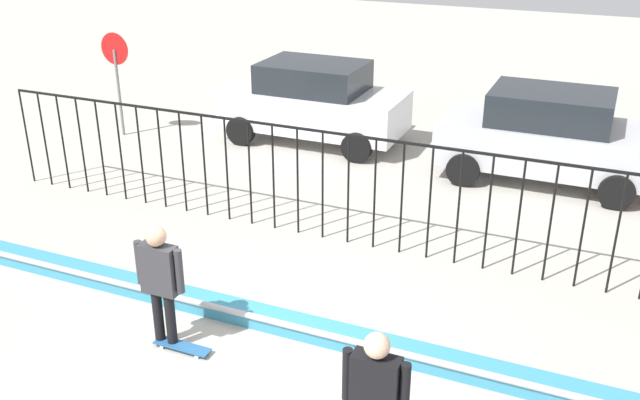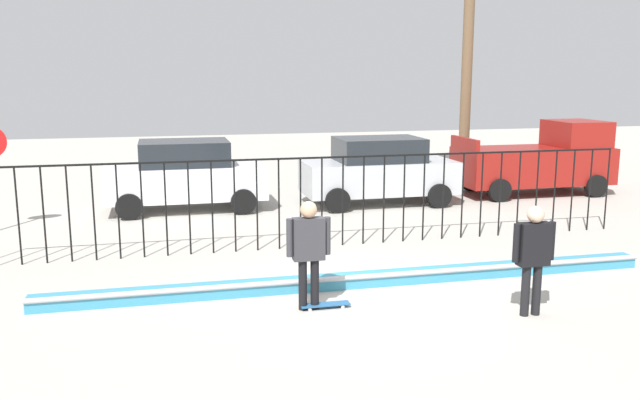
{
  "view_description": "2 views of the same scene",
  "coord_description": "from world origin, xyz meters",
  "px_view_note": "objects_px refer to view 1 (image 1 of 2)",
  "views": [
    {
      "loc": [
        3.91,
        -6.99,
        5.62
      ],
      "look_at": [
        -0.03,
        2.13,
        1.24
      ],
      "focal_mm": 40.0,
      "sensor_mm": 36.0,
      "label": 1
    },
    {
      "loc": [
        -3.32,
        -10.47,
        3.73
      ],
      "look_at": [
        -0.27,
        2.31,
        1.21
      ],
      "focal_mm": 37.67,
      "sensor_mm": 36.0,
      "label": 2
    }
  ],
  "objects_px": {
    "skateboarder": "(160,276)",
    "camera_operator": "(375,393)",
    "skateboard": "(182,346)",
    "stop_sign": "(117,70)",
    "parked_car_white": "(314,101)",
    "parked_car_silver": "(547,136)"
  },
  "relations": [
    {
      "from": "skateboarder",
      "to": "parked_car_white",
      "type": "bearing_deg",
      "value": 97.23
    },
    {
      "from": "skateboard",
      "to": "parked_car_white",
      "type": "xyz_separation_m",
      "value": [
        -1.84,
        8.46,
        0.91
      ]
    },
    {
      "from": "parked_car_silver",
      "to": "parked_car_white",
      "type": "bearing_deg",
      "value": 171.67
    },
    {
      "from": "stop_sign",
      "to": "skateboard",
      "type": "bearing_deg",
      "value": -47.93
    },
    {
      "from": "skateboarder",
      "to": "parked_car_silver",
      "type": "height_order",
      "value": "parked_car_silver"
    },
    {
      "from": "parked_car_silver",
      "to": "stop_sign",
      "type": "height_order",
      "value": "stop_sign"
    },
    {
      "from": "camera_operator",
      "to": "parked_car_white",
      "type": "bearing_deg",
      "value": -17.13
    },
    {
      "from": "skateboarder",
      "to": "skateboard",
      "type": "xyz_separation_m",
      "value": [
        0.26,
        -0.03,
        -0.99
      ]
    },
    {
      "from": "camera_operator",
      "to": "stop_sign",
      "type": "xyz_separation_m",
      "value": [
        -9.36,
        8.05,
        0.58
      ]
    },
    {
      "from": "parked_car_silver",
      "to": "stop_sign",
      "type": "distance_m",
      "value": 9.96
    },
    {
      "from": "skateboarder",
      "to": "stop_sign",
      "type": "relative_size",
      "value": 0.7
    },
    {
      "from": "skateboarder",
      "to": "camera_operator",
      "type": "bearing_deg",
      "value": -21.33
    },
    {
      "from": "skateboard",
      "to": "stop_sign",
      "type": "distance_m",
      "value": 9.57
    },
    {
      "from": "skateboarder",
      "to": "parked_car_silver",
      "type": "distance_m",
      "value": 8.89
    },
    {
      "from": "camera_operator",
      "to": "parked_car_silver",
      "type": "relative_size",
      "value": 0.4
    },
    {
      "from": "skateboard",
      "to": "stop_sign",
      "type": "bearing_deg",
      "value": 132.17
    },
    {
      "from": "skateboard",
      "to": "parked_car_white",
      "type": "distance_m",
      "value": 8.71
    },
    {
      "from": "skateboard",
      "to": "camera_operator",
      "type": "xyz_separation_m",
      "value": [
        3.03,
        -1.04,
        0.98
      ]
    },
    {
      "from": "skateboard",
      "to": "parked_car_white",
      "type": "relative_size",
      "value": 0.19
    },
    {
      "from": "skateboard",
      "to": "camera_operator",
      "type": "distance_m",
      "value": 3.35
    },
    {
      "from": "skateboard",
      "to": "stop_sign",
      "type": "height_order",
      "value": "stop_sign"
    },
    {
      "from": "skateboarder",
      "to": "stop_sign",
      "type": "height_order",
      "value": "stop_sign"
    }
  ]
}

